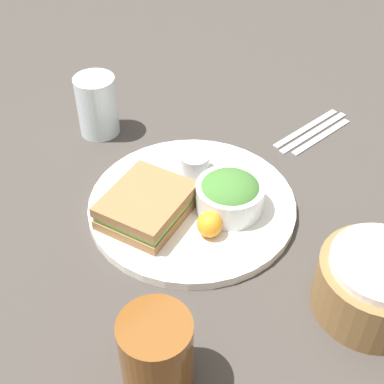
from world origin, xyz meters
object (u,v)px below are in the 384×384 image
dressing_cup (195,163)px  water_glass (97,106)px  sandwich (147,205)px  fork (306,128)px  drink_glass (157,354)px  bread_basket (375,284)px  plate (192,205)px  knife (314,132)px  salad_bowl (230,194)px  spoon (322,136)px

dressing_cup → water_glass: 0.22m
sandwich → dressing_cup: (-0.13, -0.03, -0.00)m
fork → drink_glass: bearing=-158.4°
drink_glass → fork: 0.57m
bread_basket → plate: bearing=-81.5°
dressing_cup → plate: bearing=43.3°
knife → water_glass: bearing=137.3°
salad_bowl → fork: 0.28m
salad_bowl → knife: 0.28m
knife → dressing_cup: bearing=168.2°
sandwich → knife: sandwich is taller
plate → bread_basket: 0.30m
salad_bowl → water_glass: (0.01, -0.32, 0.01)m
drink_glass → knife: size_ratio=0.60×
knife → salad_bowl: bearing=-169.9°
plate → sandwich: bearing=-18.6°
fork → knife: same height
drink_glass → spoon: size_ratio=0.69×
dressing_cup → sandwich: bearing=12.4°
salad_bowl → dressing_cup: salad_bowl is taller
plate → spoon: 0.31m
dressing_cup → drink_glass: bearing=40.1°
dressing_cup → drink_glass: drink_glass is taller
plate → spoon: size_ratio=2.06×
spoon → dressing_cup: bearing=164.3°
salad_bowl → fork: bearing=-167.5°
plate → knife: size_ratio=1.77×
spoon → water_glass: (0.29, -0.29, 0.05)m
water_glass → dressing_cup: bearing=99.5°
knife → water_glass: size_ratio=1.64×
salad_bowl → bread_basket: 0.25m
sandwich → fork: 0.38m
salad_bowl → drink_glass: drink_glass is taller
plate → salad_bowl: salad_bowl is taller
drink_glass → bread_basket: 0.29m
drink_glass → knife: (-0.53, -0.18, -0.05)m
drink_glass → fork: size_ratio=0.62×
fork → salad_bowl: bearing=-166.3°
spoon → sandwich: bearing=173.9°
dressing_cup → fork: bearing=170.9°
plate → salad_bowl: (-0.03, 0.05, 0.04)m
plate → bread_basket: bread_basket is taller
plate → knife: bearing=178.8°
water_glass → salad_bowl: bearing=92.6°
dressing_cup → fork: dressing_cup is taller
fork → water_glass: (0.29, -0.26, 0.05)m
bread_basket → dressing_cup: bearing=-91.8°
water_glass → bread_basket: bearing=92.6°
fork → plate: bearing=-176.6°
sandwich → bread_basket: bearing=109.8°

